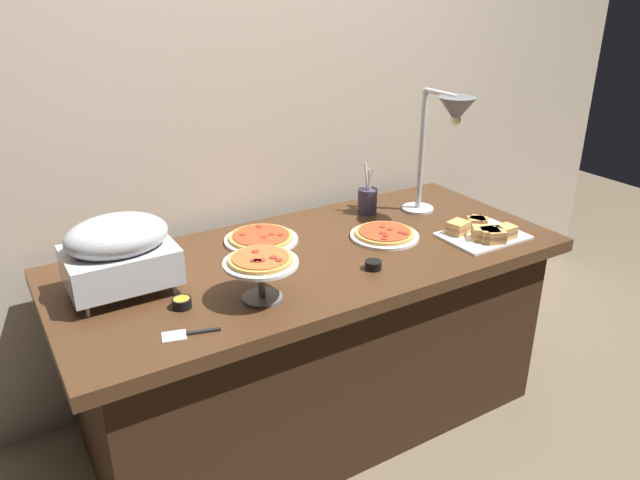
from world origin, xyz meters
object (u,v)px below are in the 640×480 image
chafing_dish (119,250)px  sandwich_platter (483,232)px  pizza_plate_front (261,238)px  utensil_holder (367,200)px  pizza_plate_center (385,234)px  sauce_cup_far (182,303)px  sauce_cup_near (373,265)px  pizza_plate_raised_stand (261,265)px  heat_lamp (449,123)px  serving_spatula (188,334)px

chafing_dish → sandwich_platter: 1.37m
chafing_dish → pizza_plate_front: chafing_dish is taller
pizza_plate_front → utensil_holder: utensil_holder is taller
pizza_plate_center → sauce_cup_far: size_ratio=4.44×
sandwich_platter → sauce_cup_near: size_ratio=5.39×
sandwich_platter → sauce_cup_near: sandwich_platter is taller
pizza_plate_center → utensil_holder: 0.28m
chafing_dish → pizza_plate_raised_stand: chafing_dish is taller
pizza_plate_front → sauce_cup_near: bearing=-61.6°
pizza_plate_center → sandwich_platter: bearing=-32.3°
heat_lamp → pizza_plate_raised_stand: 1.02m
utensil_holder → serving_spatula: bearing=-152.1°
utensil_holder → serving_spatula: 1.15m
utensil_holder → pizza_plate_front: bearing=-175.8°
pizza_plate_center → serving_spatula: pizza_plate_center is taller
pizza_plate_front → sauce_cup_far: same height
chafing_dish → heat_lamp: (1.32, -0.06, 0.27)m
pizza_plate_front → sandwich_platter: bearing=-29.2°
chafing_dish → pizza_plate_center: size_ratio=1.25×
pizza_plate_front → pizza_plate_raised_stand: size_ratio=1.21×
pizza_plate_raised_stand → serving_spatula: (-0.28, -0.08, -0.12)m
heat_lamp → sandwich_platter: (0.02, -0.23, -0.39)m
heat_lamp → utensil_holder: heat_lamp is taller
serving_spatula → sauce_cup_far: bearing=76.6°
sandwich_platter → sauce_cup_near: 0.54m
heat_lamp → sauce_cup_far: heat_lamp is taller
sandwich_platter → chafing_dish: bearing=167.8°
sauce_cup_near → heat_lamp: bearing=23.8°
chafing_dish → pizza_plate_front: 0.60m
pizza_plate_raised_stand → serving_spatula: pizza_plate_raised_stand is taller
sandwich_platter → pizza_plate_raised_stand: bearing=179.3°
sauce_cup_near → sauce_cup_far: 0.68m
utensil_holder → chafing_dish: bearing=-170.8°
serving_spatula → heat_lamp: bearing=13.7°
utensil_holder → sauce_cup_far: bearing=-158.9°
sauce_cup_far → utensil_holder: (0.98, 0.38, 0.04)m
heat_lamp → pizza_plate_center: (-0.31, -0.02, -0.41)m
serving_spatula → pizza_plate_raised_stand: bearing=16.5°
heat_lamp → sandwich_platter: 0.46m
pizza_plate_raised_stand → sauce_cup_far: 0.27m
sauce_cup_near → pizza_plate_raised_stand: bearing=178.4°
sauce_cup_far → serving_spatula: size_ratio=0.36×
pizza_plate_center → pizza_plate_raised_stand: (-0.64, -0.20, 0.11)m
chafing_dish → pizza_plate_center: bearing=-4.6°
sandwich_platter → utensil_holder: bearing=116.2°
pizza_plate_raised_stand → pizza_plate_center: bearing=17.1°
sauce_cup_near → serving_spatula: sauce_cup_near is taller
pizza_plate_front → sauce_cup_far: 0.56m
pizza_plate_center → pizza_plate_raised_stand: 0.68m
pizza_plate_front → serving_spatula: 0.69m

